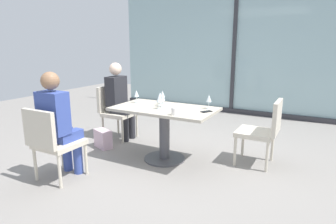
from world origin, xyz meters
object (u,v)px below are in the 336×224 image
wine_glass_1 (136,94)px  wine_glass_4 (209,99)px  dining_table_main (164,122)px  cell_phone_on_table (206,112)px  chair_front_left (52,140)px  wine_glass_2 (159,99)px  person_far_left (120,97)px  handbag_0 (103,139)px  coffee_cup (174,111)px  wine_glass_0 (162,97)px  person_front_left (58,120)px  chair_far_left (115,109)px  wine_glass_3 (160,96)px  wine_glass_5 (162,94)px  chair_far_right (264,128)px

wine_glass_1 → wine_glass_4: bearing=7.2°
dining_table_main → wine_glass_4: size_ratio=7.29×
wine_glass_4 → cell_phone_on_table: (0.04, -0.19, -0.13)m
chair_front_left → cell_phone_on_table: bearing=40.8°
wine_glass_2 → cell_phone_on_table: wine_glass_2 is taller
person_far_left → wine_glass_2: 1.21m
person_far_left → handbag_0: (0.04, -0.50, -0.56)m
coffee_cup → handbag_0: coffee_cup is taller
wine_glass_2 → handbag_0: size_ratio=0.62×
person_far_left → wine_glass_0: person_far_left is taller
wine_glass_1 → handbag_0: size_ratio=0.62×
dining_table_main → handbag_0: dining_table_main is taller
person_far_left → person_front_left: size_ratio=1.00×
chair_far_left → handbag_0: (0.15, -0.50, -0.36)m
person_front_left → wine_glass_3: 1.34m
person_far_left → coffee_cup: 1.59m
wine_glass_5 → wine_glass_2: bearing=-67.7°
chair_far_left → coffee_cup: bearing=-26.5°
wine_glass_1 → wine_glass_2: same height
chair_far_left → handbag_0: bearing=-72.9°
chair_far_right → person_far_left: bearing=180.0°
dining_table_main → handbag_0: bearing=-177.7°
dining_table_main → chair_far_right: (1.20, 0.45, -0.04)m
wine_glass_3 → handbag_0: size_ratio=0.62×
chair_front_left → chair_far_left: bearing=103.8°
cell_phone_on_table → chair_far_right: bearing=62.6°
person_far_left → wine_glass_4: 1.65m
wine_glass_5 → coffee_cup: wine_glass_5 is taller
chair_far_left → wine_glass_3: (1.08, -0.36, 0.37)m
wine_glass_3 → wine_glass_4: size_ratio=1.00×
wine_glass_2 → wine_glass_5: same height
wine_glass_4 → wine_glass_5: (-0.69, 0.00, 0.00)m
chair_far_right → handbag_0: bearing=-167.6°
chair_far_right → wine_glass_4: 0.80m
wine_glass_1 → wine_glass_5: 0.38m
wine_glass_1 → coffee_cup: size_ratio=2.06×
wine_glass_3 → handbag_0: bearing=-171.5°
chair_far_right → wine_glass_5: 1.43m
wine_glass_0 → handbag_0: wine_glass_0 is taller
chair_far_right → coffee_cup: size_ratio=9.67×
wine_glass_4 → handbag_0: (-1.59, -0.27, -0.72)m
chair_far_right → wine_glass_3: bearing=-165.0°
dining_table_main → chair_far_right: size_ratio=1.55×
wine_glass_1 → coffee_cup: wine_glass_1 is taller
chair_front_left → wine_glass_4: (1.35, 1.38, 0.37)m
dining_table_main → wine_glass_2: (-0.03, -0.09, 0.33)m
dining_table_main → wine_glass_5: bearing=124.8°
chair_far_right → handbag_0: chair_far_right is taller
chair_far_left → chair_far_right: size_ratio=1.00×
wine_glass_1 → cell_phone_on_table: bearing=-2.9°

